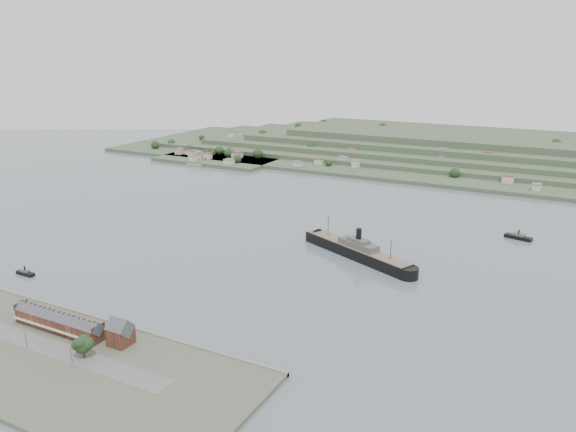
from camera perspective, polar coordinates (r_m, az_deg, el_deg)
The scene contains 10 objects.
ground at distance 421.72m, azimuth -3.78°, elevation -2.47°, with size 1400.00×1400.00×0.00m, color slate.
near_shore at distance 293.09m, azimuth -23.68°, elevation -12.72°, with size 220.00×80.00×2.60m.
terrace_row at distance 307.70m, azimuth -22.29°, elevation -9.89°, with size 55.60×9.80×11.07m.
gabled_building at distance 283.97m, azimuth -16.67°, elevation -11.29°, with size 10.40×10.18×14.09m.
far_peninsula at distance 764.63m, azimuth 13.72°, elevation 6.70°, with size 760.00×309.00×30.00m.
steamship at distance 390.21m, azimuth 6.67°, elevation -3.42°, with size 99.64×53.69×25.50m.
tugboat at distance 393.93m, azimuth -25.13°, elevation -5.26°, with size 13.75×3.71×6.18m.
ferry_west at distance 712.22m, azimuth -8.35°, elevation 5.46°, with size 20.44×13.00×7.46m.
ferry_east at distance 456.92m, azimuth 22.35°, elevation -1.97°, with size 20.50×10.09×7.41m.
fig_tree at distance 278.00m, azimuth -20.16°, elevation -12.16°, with size 9.76×8.46×10.90m.
Camera 1 is at (209.87, -338.80, 137.89)m, focal length 35.00 mm.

